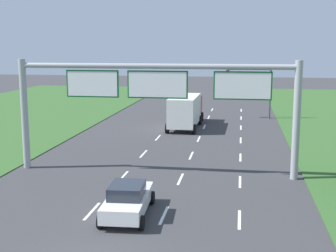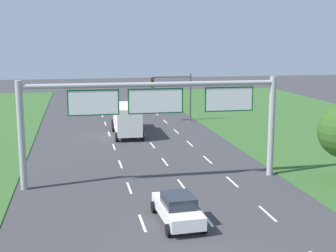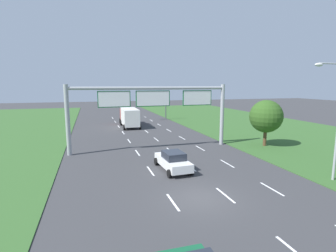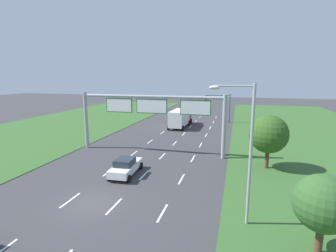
# 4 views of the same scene
# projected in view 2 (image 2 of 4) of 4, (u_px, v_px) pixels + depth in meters

# --- Properties ---
(lane_dashes_inner_left) EXTENTS (0.14, 62.40, 0.01)m
(lane_dashes_inner_left) POSITION_uv_depth(u_px,v_px,m) (129.00, 188.00, 30.32)
(lane_dashes_inner_left) COLOR white
(lane_dashes_inner_left) RESTS_ON ground_plane
(lane_dashes_inner_right) EXTENTS (0.14, 62.40, 0.01)m
(lane_dashes_inner_right) POSITION_uv_depth(u_px,v_px,m) (182.00, 185.00, 30.99)
(lane_dashes_inner_right) COLOR white
(lane_dashes_inner_right) RESTS_ON ground_plane
(lane_dashes_slip) EXTENTS (0.14, 62.40, 0.01)m
(lane_dashes_slip) POSITION_uv_depth(u_px,v_px,m) (232.00, 182.00, 31.66)
(lane_dashes_slip) COLOR white
(lane_dashes_slip) RESTS_ON ground_plane
(car_lead_silver) EXTENTS (2.24, 4.56, 1.56)m
(car_lead_silver) POSITION_uv_depth(u_px,v_px,m) (178.00, 208.00, 24.48)
(car_lead_silver) COLOR white
(car_lead_silver) RESTS_ON ground_plane
(box_truck) EXTENTS (2.81, 8.61, 3.07)m
(box_truck) POSITION_uv_depth(u_px,v_px,m) (126.00, 118.00, 47.33)
(box_truck) COLOR #B21E19
(box_truck) RESTS_ON ground_plane
(sign_gantry) EXTENTS (17.24, 0.44, 7.00)m
(sign_gantry) POSITION_uv_depth(u_px,v_px,m) (156.00, 109.00, 30.81)
(sign_gantry) COLOR #9EA0A5
(sign_gantry) RESTS_ON ground_plane
(traffic_light_mast) EXTENTS (4.76, 0.49, 5.60)m
(traffic_light_mast) POSITION_uv_depth(u_px,v_px,m) (174.00, 89.00, 54.18)
(traffic_light_mast) COLOR #47494F
(traffic_light_mast) RESTS_ON ground_plane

